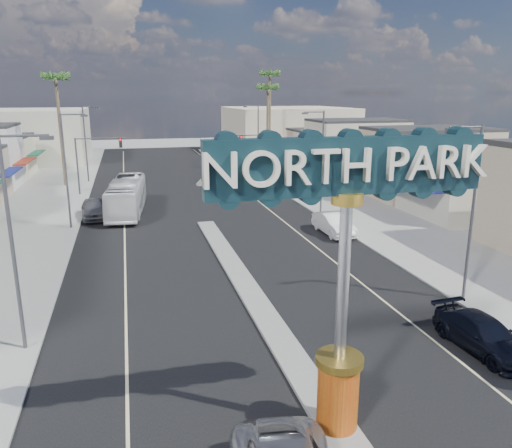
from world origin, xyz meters
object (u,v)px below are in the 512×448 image
traffic_signal_left (95,154)px  car_parked_left (94,209)px  streetlight_r_near (470,205)px  city_bus (127,196)px  streetlight_l_mid (67,165)px  car_parked_right (334,224)px  streetlight_r_mid (321,157)px  streetlight_l_far (87,140)px  streetlight_l_near (15,234)px  streetlight_r_far (257,136)px  traffic_signal_right (264,149)px  palm_right_far (270,79)px  gateway_sign (345,254)px  suv_right (483,334)px  palm_left_far (56,83)px  palm_right_mid (268,92)px

traffic_signal_left → car_parked_left: traffic_signal_left is taller
streetlight_r_near → city_bus: 29.78m
traffic_signal_left → streetlight_l_mid: (-1.25, -13.99, 0.79)m
car_parked_right → traffic_signal_left: bearing=130.0°
streetlight_r_mid → streetlight_l_far: bearing=133.5°
streetlight_l_mid → city_bus: (4.24, 4.46, -3.52)m
car_parked_right → streetlight_l_near: bearing=-146.9°
streetlight_l_mid → streetlight_r_far: size_ratio=1.00×
traffic_signal_right → streetlight_r_far: streetlight_r_far is taller
car_parked_left → car_parked_right: size_ratio=1.03×
car_parked_right → city_bus: size_ratio=0.44×
traffic_signal_right → palm_right_far: size_ratio=0.43×
traffic_signal_right → streetlight_r_far: (1.25, 8.01, 0.79)m
city_bus → gateway_sign: bearing=-73.0°
city_bus → palm_right_far: bearing=58.7°
gateway_sign → streetlight_r_mid: 29.91m
streetlight_l_far → palm_right_far: (25.43, 10.00, 7.32)m
traffic_signal_right → suv_right: traffic_signal_right is taller
gateway_sign → streetlight_r_far: bearing=78.2°
car_parked_right → palm_left_far: bearing=128.2°
streetlight_r_mid → traffic_signal_right: bearing=95.1°
palm_left_far → car_parked_left: size_ratio=2.61×
traffic_signal_left → city_bus: (2.99, -9.53, -2.73)m
palm_left_far → city_bus: 19.67m
gateway_sign → streetlight_l_near: bearing=142.4°
car_parked_left → car_parked_right: car_parked_left is taller
suv_right → car_parked_left: size_ratio=0.97×
traffic_signal_left → traffic_signal_right: (18.37, 0.00, 0.00)m
traffic_signal_right → palm_left_far: (-22.18, 6.01, 7.22)m
palm_left_far → palm_right_far: palm_right_far is taller
streetlight_r_far → palm_right_far: (4.57, 10.00, 7.32)m
palm_left_far → car_parked_left: palm_left_far is taller
traffic_signal_right → suv_right: size_ratio=1.24×
streetlight_l_far → palm_right_mid: bearing=9.7°
palm_right_mid → traffic_signal_right: bearing=-107.6°
streetlight_r_mid → palm_right_far: size_ratio=0.64×
gateway_sign → car_parked_left: (-9.00, 31.20, -5.07)m
streetlight_l_near → palm_right_far: (25.43, 52.00, 7.32)m
streetlight_l_near → car_parked_left: size_ratio=1.79×
gateway_sign → traffic_signal_right: gateway_sign is taller
streetlight_r_far → palm_right_mid: bearing=57.3°
streetlight_r_far → suv_right: size_ratio=1.86×
streetlight_l_mid → palm_left_far: size_ratio=0.69×
streetlight_l_near → streetlight_r_mid: same height
palm_right_mid → city_bus: (-19.19, -21.54, -9.06)m
palm_right_far → streetlight_r_near: bearing=-95.0°
streetlight_r_mid → car_parked_left: (-19.43, 3.18, -4.21)m
car_parked_left → city_bus: city_bus is taller
streetlight_l_near → palm_left_far: palm_left_far is taller
traffic_signal_right → car_parked_right: size_ratio=1.23×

